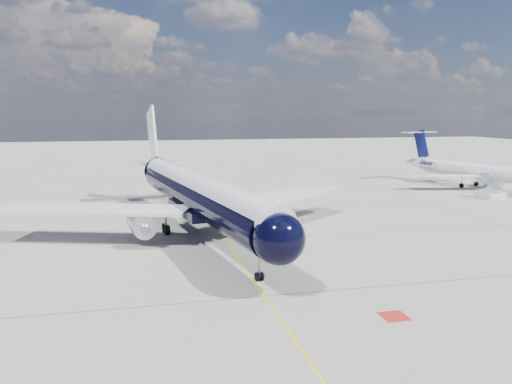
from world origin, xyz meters
TOP-DOWN VIEW (x-y plane):
  - ground at (0.00, 30.00)m, footprint 320.00×320.00m
  - taxiway_centerline at (0.00, 25.00)m, footprint 0.16×160.00m
  - red_marking at (6.80, -10.00)m, footprint 1.60×1.60m
  - main_airliner at (-2.50, 14.46)m, footprint 36.88×45.37m
  - regional_jet at (44.67, 36.22)m, footprint 22.86×26.77m
  - boarding_stair at (40.82, 25.06)m, footprint 2.98×3.59m

SIDE VIEW (x-z plane):
  - ground at x=0.00m, z-range 0.00..0.00m
  - taxiway_centerline at x=0.00m, z-range 0.00..0.01m
  - red_marking at x=6.80m, z-range 0.00..0.01m
  - boarding_stair at x=40.82m, z-range -1.17..2.54m
  - regional_jet at x=44.67m, z-range -1.70..7.51m
  - main_airliner at x=-2.50m, z-range -2.50..10.67m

